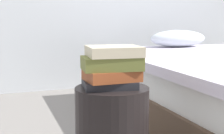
# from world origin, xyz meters

# --- Properties ---
(side_table) EXTENTS (0.33, 0.33, 0.42)m
(side_table) POSITION_xyz_m (0.00, 0.00, 0.21)
(side_table) COLOR black
(side_table) RESTS_ON ground_plane
(book_charcoal) EXTENTS (0.25, 0.22, 0.03)m
(book_charcoal) POSITION_xyz_m (-0.01, 0.01, 0.44)
(book_charcoal) COLOR #28282D
(book_charcoal) RESTS_ON side_table
(book_rust) EXTENTS (0.23, 0.17, 0.05)m
(book_rust) POSITION_xyz_m (-0.01, -0.01, 0.48)
(book_rust) COLOR #994723
(book_rust) RESTS_ON book_charcoal
(book_olive) EXTENTS (0.27, 0.19, 0.06)m
(book_olive) POSITION_xyz_m (-0.01, -0.01, 0.53)
(book_olive) COLOR olive
(book_olive) RESTS_ON book_rust
(book_cream) EXTENTS (0.25, 0.22, 0.04)m
(book_cream) POSITION_xyz_m (0.01, -0.00, 0.58)
(book_cream) COLOR beige
(book_cream) RESTS_ON book_olive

